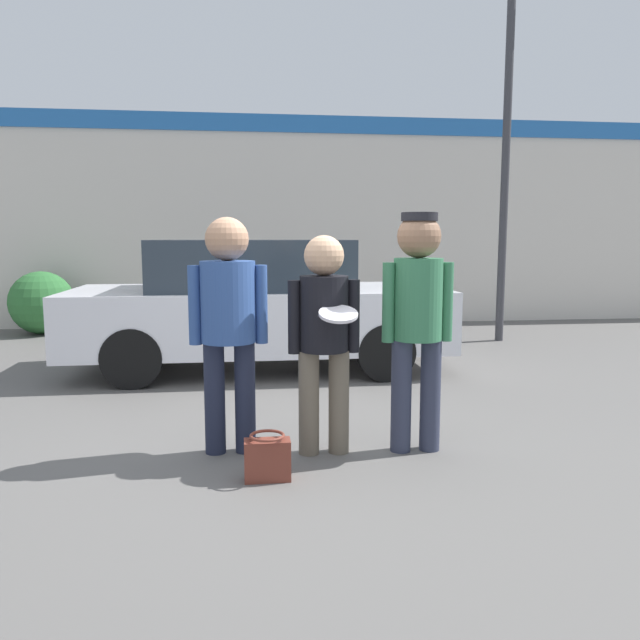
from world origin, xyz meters
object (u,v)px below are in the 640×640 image
at_px(person_right, 418,309).
at_px(street_lamp, 520,104).
at_px(handbag, 267,458).
at_px(shrub, 42,303).
at_px(parked_car_near, 257,305).
at_px(person_middle_with_frisbee, 324,327).
at_px(person_left, 228,313).

xyz_separation_m(person_right, street_lamp, (2.84, 4.69, 2.46)).
relative_size(person_right, handbag, 5.67).
bearing_deg(street_lamp, person_right, -121.20).
relative_size(person_right, shrub, 1.70).
distance_m(person_right, street_lamp, 6.00).
relative_size(parked_car_near, street_lamp, 0.76).
height_order(person_middle_with_frisbee, shrub, person_middle_with_frisbee).
height_order(person_middle_with_frisbee, street_lamp, street_lamp).
bearing_deg(parked_car_near, person_left, -95.42).
bearing_deg(parked_car_near, shrub, 137.12).
distance_m(shrub, handbag, 7.51).
bearing_deg(person_middle_with_frisbee, person_left, 171.24).
bearing_deg(shrub, person_right, -54.21).
height_order(person_middle_with_frisbee, parked_car_near, person_middle_with_frisbee).
xyz_separation_m(person_left, shrub, (-3.15, 6.12, -0.52)).
height_order(person_right, street_lamp, street_lamp).
relative_size(person_middle_with_frisbee, person_right, 0.91).
relative_size(person_left, shrub, 1.67).
relative_size(person_middle_with_frisbee, parked_car_near, 0.36).
xyz_separation_m(parked_car_near, street_lamp, (3.92, 1.62, 2.75)).
height_order(person_right, handbag, person_right).
height_order(person_left, handbag, person_left).
bearing_deg(street_lamp, shrub, 167.98).
relative_size(person_left, handbag, 5.57).
bearing_deg(person_right, parked_car_near, 109.37).
relative_size(street_lamp, handbag, 18.71).
bearing_deg(person_left, handbag, -66.57).
height_order(parked_car_near, shrub, parked_car_near).
bearing_deg(street_lamp, handbag, -127.62).
distance_m(parked_car_near, street_lamp, 5.05).
bearing_deg(street_lamp, person_middle_with_frisbee, -127.03).
relative_size(person_left, person_middle_with_frisbee, 1.08).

